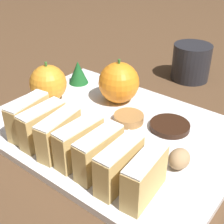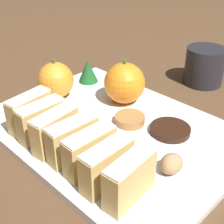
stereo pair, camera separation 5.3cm
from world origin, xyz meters
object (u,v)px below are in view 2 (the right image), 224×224
orange_far (124,83)px  walnut (171,164)px  chocolate_cookie (170,130)px  coffee_mug (205,66)px  orange_near (54,81)px

orange_far → walnut: bearing=-119.1°
orange_far → chocolate_cookie: bearing=-100.8°
orange_far → coffee_mug: (0.21, -0.05, -0.01)m
chocolate_cookie → walnut: bearing=-143.6°
coffee_mug → walnut: bearing=-156.6°
orange_far → chocolate_cookie: 0.14m
orange_near → orange_far: (0.09, -0.11, 0.00)m
walnut → chocolate_cookie: size_ratio=0.53×
orange_near → chocolate_cookie: orange_near is taller
orange_near → coffee_mug: 0.34m
orange_near → chocolate_cookie: size_ratio=1.17×
coffee_mug → orange_far: bearing=165.7°
walnut → orange_far: bearing=60.9°
orange_far → walnut: 0.22m
chocolate_cookie → coffee_mug: 0.25m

